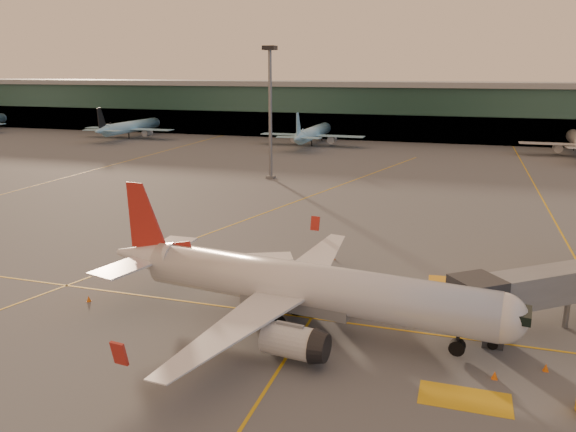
% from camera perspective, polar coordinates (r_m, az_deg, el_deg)
% --- Properties ---
extents(ground, '(600.00, 600.00, 0.00)m').
position_cam_1_polar(ground, '(47.42, -5.19, -11.97)').
color(ground, '#4C4F54').
rests_on(ground, ground).
extents(taxi_markings, '(100.12, 173.00, 0.01)m').
position_cam_1_polar(taxi_markings, '(89.42, 1.39, 0.94)').
color(taxi_markings, gold).
rests_on(taxi_markings, ground).
extents(terminal, '(400.00, 20.00, 17.60)m').
position_cam_1_polar(terminal, '(181.99, 12.37, 10.41)').
color(terminal, '#19382D').
rests_on(terminal, ground).
extents(mast_west_near, '(2.40, 2.40, 25.60)m').
position_cam_1_polar(mast_west_near, '(111.40, -1.82, 11.39)').
color(mast_west_near, slate).
rests_on(mast_west_near, ground).
extents(distant_aircraft_row, '(290.00, 34.00, 13.00)m').
position_cam_1_polar(distant_aircraft_row, '(162.84, 3.97, 7.14)').
color(distant_aircraft_row, '#92D2F4').
rests_on(distant_aircraft_row, ground).
extents(main_airplane, '(36.97, 33.41, 11.16)m').
position_cam_1_polar(main_airplane, '(47.34, 0.85, -7.14)').
color(main_airplane, silver).
rests_on(main_airplane, ground).
extents(catering_truck, '(5.79, 4.26, 4.13)m').
position_cam_1_polar(catering_truck, '(53.68, -2.38, -5.92)').
color(catering_truck, '#A82F18').
rests_on(catering_truck, ground).
extents(pushback_tug, '(4.06, 2.50, 1.98)m').
position_cam_1_polar(pushback_tug, '(55.77, 14.91, -7.32)').
color(pushback_tug, black).
rests_on(pushback_tug, ground).
extents(cone_nose, '(0.45, 0.45, 0.57)m').
position_cam_1_polar(cone_nose, '(46.09, 24.72, -13.81)').
color(cone_nose, orange).
rests_on(cone_nose, ground).
extents(cone_tail, '(0.43, 0.43, 0.54)m').
position_cam_1_polar(cone_tail, '(56.67, -19.59, -7.92)').
color(cone_tail, orange).
rests_on(cone_tail, ground).
extents(cone_wing_left, '(0.44, 0.44, 0.56)m').
position_cam_1_polar(cone_wing_left, '(65.00, 4.66, -4.18)').
color(cone_wing_left, orange).
rests_on(cone_wing_left, ground).
extents(cone_fwd, '(0.46, 0.46, 0.59)m').
position_cam_1_polar(cone_fwd, '(43.70, 20.26, -14.93)').
color(cone_fwd, orange).
rests_on(cone_fwd, ground).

